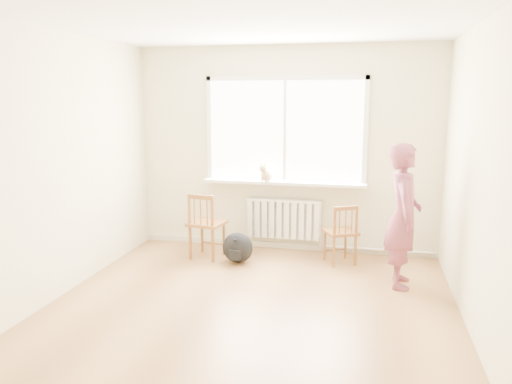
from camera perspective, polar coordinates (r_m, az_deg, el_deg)
The scene contains 13 objects.
floor at distance 4.84m, azimuth -1.29°, elevation -14.13°, with size 4.50×4.50×0.00m, color #A57543.
ceiling at distance 4.44m, azimuth -1.44°, elevation 19.36°, with size 4.50×4.50×0.00m, color white.
back_wall at distance 6.63m, azimuth 3.37°, elevation 4.82°, with size 4.00×0.01×2.70m, color beige.
window at distance 6.58m, azimuth 3.37°, elevation 7.50°, with size 2.12×0.05×1.42m.
windowsill at distance 6.58m, azimuth 3.18°, elevation 1.08°, with size 2.15×0.22×0.04m, color white.
radiator at distance 6.70m, azimuth 3.16°, elevation -3.03°, with size 1.00×0.12×0.55m.
heating_pipe at distance 6.74m, azimuth 13.77°, elevation -6.41°, with size 0.04×0.04×1.40m, color silver.
baseboard at distance 6.88m, azimuth 3.23°, elevation -6.12°, with size 4.00×0.03×0.08m, color beige.
chair_left at distance 6.38m, azimuth -5.82°, elevation -3.85°, with size 0.48×0.46×0.85m.
chair_right at distance 6.24m, azimuth 9.76°, elevation -4.77°, with size 0.50×0.49×0.76m.
person at distance 5.60m, azimuth 16.47°, elevation -2.62°, with size 0.57×0.37×1.57m, color #B63C5D.
cat at distance 6.51m, azimuth 1.20°, elevation 2.12°, with size 0.22×0.38×0.26m.
backpack at distance 6.26m, azimuth -2.10°, elevation -6.38°, with size 0.38×0.29×0.38m, color black.
Camera 1 is at (1.07, -4.26, 2.04)m, focal length 35.00 mm.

